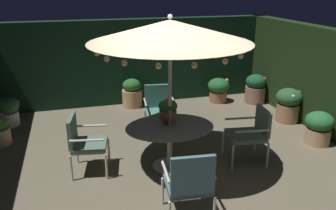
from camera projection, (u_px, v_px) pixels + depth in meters
ground_plane at (177, 173)px, 5.63m from camera, size 6.91×7.61×0.02m
hedge_backdrop_rear at (134, 62)px, 8.60m from camera, size 6.91×0.30×2.04m
patio_dining_table at (170, 135)px, 5.60m from camera, size 1.41×1.14×0.73m
patio_umbrella at (170, 31)px, 5.06m from camera, size 2.41×2.41×2.45m
centerpiece_planter at (168, 109)px, 5.57m from camera, size 0.30×0.30×0.42m
patio_chair_north at (159, 107)px, 6.87m from camera, size 0.65×0.63×0.97m
patio_chair_northeast at (83, 140)px, 5.49m from camera, size 0.65×0.68×0.94m
patio_chair_east at (190, 182)px, 4.34m from camera, size 0.65×0.63×0.98m
patio_chair_southeast at (252, 131)px, 5.79m from camera, size 0.68×0.65×0.94m
potted_plant_right_far at (288, 104)px, 7.55m from camera, size 0.54×0.54×0.74m
potted_plant_back_left at (218, 89)px, 8.82m from camera, size 0.54×0.54×0.60m
potted_plant_back_center at (255, 88)px, 8.74m from camera, size 0.50×0.50×0.72m
potted_plant_front_corner at (7, 111)px, 7.36m from camera, size 0.51×0.51×0.61m
potted_plant_back_right at (132, 93)px, 8.47m from camera, size 0.47×0.47×0.68m
potted_plant_left_near at (319, 127)px, 6.53m from camera, size 0.52×0.52×0.62m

